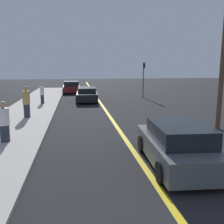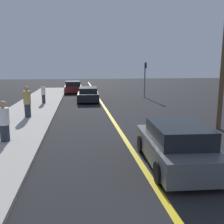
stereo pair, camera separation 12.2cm
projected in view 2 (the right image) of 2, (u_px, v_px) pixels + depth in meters
The scene contains 10 objects.
road_center_line at pixel (105, 108), 18.96m from camera, with size 0.20×60.00×0.01m.
sidewalk_left at pixel (32, 110), 17.60m from camera, with size 3.52×34.66×0.14m.
car_near_right_lane at pixel (176, 145), 7.96m from camera, with size 2.08×4.18×1.38m.
car_ahead_center at pixel (88, 94), 22.33m from camera, with size 2.02×4.70×1.27m.
car_far_distant at pixel (73, 87), 29.40m from camera, with size 2.11×4.40×1.36m.
pedestrian_mid_group at pixel (4, 122), 10.01m from camera, with size 0.44×0.44×1.65m.
pedestrian_far_standing at pixel (27, 102), 14.70m from camera, with size 0.42×0.42×1.84m.
pedestrian_by_sign at pixel (43, 93), 20.17m from camera, with size 0.32×0.32×1.59m.
traffic_light at pixel (145, 76), 24.57m from camera, with size 0.18×0.40×3.46m.
utility_pole at pixel (223, 68), 12.08m from camera, with size 0.24×0.24×6.11m.
Camera 2 is at (-1.98, -0.60, 3.17)m, focal length 40.00 mm.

